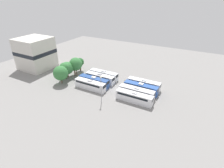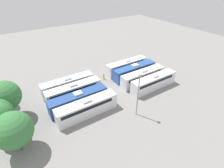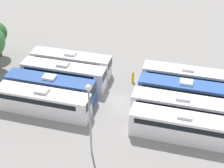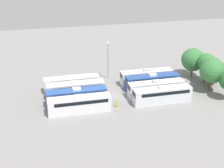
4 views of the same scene
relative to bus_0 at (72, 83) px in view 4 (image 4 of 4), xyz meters
The scene contains 16 objects.
ground_plane 10.09m from the bus_0, 60.35° to the left, with size 124.99×124.99×0.00m, color gray.
bus_0 is the anchor object (origin of this frame).
bus_1 3.26m from the bus_0, ahead, with size 2.47×11.92×3.52m.
bus_2 6.59m from the bus_0, ahead, with size 2.47×11.92×3.52m.
bus_3 9.90m from the bus_0, ahead, with size 2.47×11.92×3.52m.
bus_4 17.02m from the bus_0, 89.46° to the left, with size 2.47×11.92×3.52m.
bus_5 17.66m from the bus_0, 79.72° to the left, with size 2.47×11.92×3.52m.
bus_6 18.17m from the bus_0, 68.74° to the left, with size 2.47×11.92×3.52m.
bus_7 19.63m from the bus_0, 60.28° to the left, with size 2.47×11.92×3.52m.
worker_person 12.40m from the bus_0, 38.24° to the left, with size 0.36×0.36×1.73m.
light_pole 11.18m from the bus_0, 118.05° to the left, with size 0.60×0.60×9.01m.
tree_0 29.21m from the bus_0, 92.79° to the left, with size 5.53×5.53×7.03m.
tree_1 30.73m from the bus_0, 85.65° to the left, with size 4.10×4.10×6.88m.
tree_2 31.16m from the bus_0, 82.57° to the left, with size 5.14×5.14×6.52m.
tree_3 30.19m from the bus_0, 77.11° to the left, with size 3.63×3.63×5.81m.
tree_4 30.12m from the bus_0, 75.67° to the left, with size 5.38×5.38×7.54m.
Camera 4 is at (57.15, -14.39, 29.33)m, focal length 50.00 mm.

